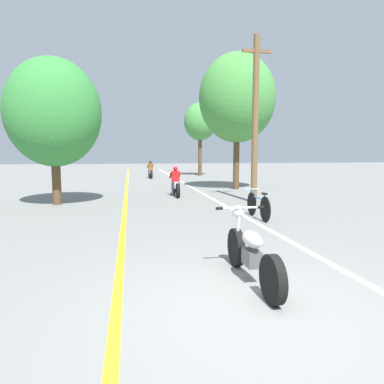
# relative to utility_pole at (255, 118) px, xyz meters

# --- Properties ---
(ground_plane) EXTENTS (120.00, 120.00, 0.00)m
(ground_plane) POSITION_rel_utility_pole_xyz_m (-3.23, -8.86, -3.23)
(ground_plane) COLOR slate
(lane_stripe_center) EXTENTS (0.14, 48.00, 0.01)m
(lane_stripe_center) POSITION_rel_utility_pole_xyz_m (-4.93, 4.07, -3.23)
(lane_stripe_center) COLOR yellow
(lane_stripe_center) RESTS_ON ground
(lane_stripe_edge) EXTENTS (0.14, 48.00, 0.01)m
(lane_stripe_edge) POSITION_rel_utility_pole_xyz_m (-1.36, 4.07, -3.23)
(lane_stripe_edge) COLOR white
(lane_stripe_edge) RESTS_ON ground
(utility_pole) EXTENTS (1.10, 0.24, 6.28)m
(utility_pole) POSITION_rel_utility_pole_xyz_m (0.00, 0.00, 0.00)
(utility_pole) COLOR brown
(utility_pole) RESTS_ON ground
(roadside_tree_right_near) EXTENTS (3.98, 3.58, 7.04)m
(roadside_tree_right_near) POSITION_rel_utility_pole_xyz_m (0.81, 4.82, 1.50)
(roadside_tree_right_near) COLOR #513A23
(roadside_tree_right_near) RESTS_ON ground
(roadside_tree_right_far) EXTENTS (2.75, 2.47, 6.14)m
(roadside_tree_right_far) POSITION_rel_utility_pole_xyz_m (1.18, 16.13, 1.28)
(roadside_tree_right_far) COLOR #513A23
(roadside_tree_right_far) RESTS_ON ground
(roadside_tree_left) EXTENTS (3.40, 3.06, 5.32)m
(roadside_tree_left) POSITION_rel_utility_pole_xyz_m (-7.42, 0.72, 0.12)
(roadside_tree_left) COLOR #513A23
(roadside_tree_left) RESTS_ON ground
(motorcycle_foreground) EXTENTS (0.80, 2.15, 1.05)m
(motorcycle_foreground) POSITION_rel_utility_pole_xyz_m (-2.99, -7.87, -2.80)
(motorcycle_foreground) COLOR black
(motorcycle_foreground) RESTS_ON ground
(motorcycle_rider_lead) EXTENTS (0.50, 2.11, 1.32)m
(motorcycle_rider_lead) POSITION_rel_utility_pole_xyz_m (-2.74, 2.51, -2.73)
(motorcycle_rider_lead) COLOR black
(motorcycle_rider_lead) RESTS_ON ground
(motorcycle_rider_far) EXTENTS (0.50, 2.09, 1.37)m
(motorcycle_rider_far) POSITION_rel_utility_pole_xyz_m (-3.18, 13.78, -2.71)
(motorcycle_rider_far) COLOR black
(motorcycle_rider_far) RESTS_ON ground
(bicycle_parked) EXTENTS (0.44, 1.78, 0.83)m
(bicycle_parked) POSITION_rel_utility_pole_xyz_m (-1.07, -3.22, -2.85)
(bicycle_parked) COLOR black
(bicycle_parked) RESTS_ON ground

